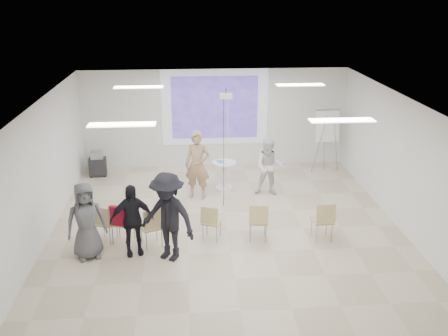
{
  "coord_description": "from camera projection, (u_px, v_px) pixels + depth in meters",
  "views": [
    {
      "loc": [
        -0.83,
        -10.21,
        5.29
      ],
      "look_at": [
        0.0,
        0.8,
        1.25
      ],
      "focal_mm": 40.0,
      "sensor_mm": 36.0,
      "label": 1
    }
  ],
  "objects": [
    {
      "name": "chair_right_far",
      "position": [
        324.0,
        219.0,
        10.82
      ],
      "size": [
        0.46,
        0.49,
        0.92
      ],
      "rotation": [
        0.0,
        0.0,
        0.07
      ],
      "color": "tan",
      "rests_on": "floor"
    },
    {
      "name": "av_cart",
      "position": [
        98.0,
        164.0,
        14.68
      ],
      "size": [
        0.53,
        0.44,
        0.75
      ],
      "rotation": [
        0.0,
        0.0,
        0.08
      ],
      "color": "black",
      "rests_on": "floor"
    },
    {
      "name": "player_left",
      "position": [
        197.0,
        161.0,
        12.92
      ],
      "size": [
        0.85,
        0.68,
        2.06
      ],
      "primitive_type": "imported",
      "rotation": [
        0.0,
        0.0,
        -0.25
      ],
      "color": "tan",
      "rests_on": "floor"
    },
    {
      "name": "wall_left",
      "position": [
        38.0,
        175.0,
        10.64
      ],
      "size": [
        0.1,
        9.0,
        3.0
      ],
      "primitive_type": "cube",
      "color": "silver",
      "rests_on": "floor"
    },
    {
      "name": "audience_left",
      "position": [
        131.0,
        215.0,
        10.2
      ],
      "size": [
        1.15,
        0.85,
        1.77
      ],
      "primitive_type": "imported",
      "rotation": [
        0.0,
        0.0,
        0.25
      ],
      "color": "black",
      "rests_on": "floor"
    },
    {
      "name": "fluor_panel_nw",
      "position": [
        139.0,
        87.0,
        12.15
      ],
      "size": [
        1.2,
        0.3,
        0.02
      ],
      "primitive_type": "cube",
      "color": "white",
      "rests_on": "ceiling"
    },
    {
      "name": "projection_halo",
      "position": [
        215.0,
        107.0,
        15.01
      ],
      "size": [
        3.2,
        0.01,
        2.3
      ],
      "primitive_type": "cube",
      "color": "silver",
      "rests_on": "wall_back"
    },
    {
      "name": "chair_left_mid",
      "position": [
        121.0,
        220.0,
        10.72
      ],
      "size": [
        0.55,
        0.57,
        0.93
      ],
      "rotation": [
        0.0,
        0.0,
        -0.28
      ],
      "color": "tan",
      "rests_on": "floor"
    },
    {
      "name": "wall_back",
      "position": [
        215.0,
        118.0,
        15.19
      ],
      "size": [
        8.0,
        0.1,
        3.0
      ],
      "primitive_type": "cube",
      "color": "silver",
      "rests_on": "floor"
    },
    {
      "name": "pedestal_table",
      "position": [
        224.0,
        174.0,
        13.68
      ],
      "size": [
        0.82,
        0.82,
        0.8
      ],
      "rotation": [
        0.0,
        0.0,
        0.31
      ],
      "color": "white",
      "rests_on": "floor"
    },
    {
      "name": "chair_center",
      "position": [
        211.0,
        220.0,
        10.87
      ],
      "size": [
        0.5,
        0.52,
        0.82
      ],
      "rotation": [
        0.0,
        0.0,
        -0.33
      ],
      "color": "tan",
      "rests_on": "floor"
    },
    {
      "name": "red_jacket",
      "position": [
        121.0,
        216.0,
        10.53
      ],
      "size": [
        0.46,
        0.22,
        0.43
      ],
      "primitive_type": "cube",
      "rotation": [
        0.0,
        0.0,
        -0.28
      ],
      "color": "maroon",
      "rests_on": "chair_left_mid"
    },
    {
      "name": "chair_left_inner",
      "position": [
        152.0,
        225.0,
        10.56
      ],
      "size": [
        0.56,
        0.58,
        0.91
      ],
      "rotation": [
        0.0,
        0.0,
        0.38
      ],
      "color": "tan",
      "rests_on": "floor"
    },
    {
      "name": "laptop",
      "position": [
        151.0,
        225.0,
        10.66
      ],
      "size": [
        0.4,
        0.35,
        0.03
      ],
      "primitive_type": "imported",
      "rotation": [
        0.0,
        0.0,
        3.52
      ],
      "color": "black",
      "rests_on": "chair_left_inner"
    },
    {
      "name": "audience_mid",
      "position": [
        168.0,
        211.0,
        9.94
      ],
      "size": [
        1.56,
        1.37,
        2.13
      ],
      "primitive_type": "imported",
      "rotation": [
        0.0,
        0.0,
        -0.56
      ],
      "color": "black",
      "rests_on": "floor"
    },
    {
      "name": "chair_far_left",
      "position": [
        104.0,
        221.0,
        10.8
      ],
      "size": [
        0.52,
        0.54,
        0.85
      ],
      "rotation": [
        0.0,
        0.0,
        -0.35
      ],
      "color": "tan",
      "rests_on": "floor"
    },
    {
      "name": "controller_right",
      "position": [
        261.0,
        150.0,
        13.29
      ],
      "size": [
        0.07,
        0.12,
        0.04
      ],
      "primitive_type": "cube",
      "rotation": [
        0.0,
        0.0,
        -0.24
      ],
      "color": "white",
      "rests_on": "player_right"
    },
    {
      "name": "player_right",
      "position": [
        269.0,
        164.0,
        13.18
      ],
      "size": [
        0.97,
        0.85,
        1.74
      ],
      "primitive_type": "imported",
      "rotation": [
        0.0,
        0.0,
        -0.24
      ],
      "color": "white",
      "rests_on": "floor"
    },
    {
      "name": "audience_outer",
      "position": [
        86.0,
        217.0,
        10.05
      ],
      "size": [
        1.04,
        0.86,
        1.83
      ],
      "primitive_type": "imported",
      "rotation": [
        0.0,
        0.0,
        0.34
      ],
      "color": "#5A5B5F",
      "rests_on": "floor"
    },
    {
      "name": "flipchart_easel",
      "position": [
        327.0,
        126.0,
        14.66
      ],
      "size": [
        0.83,
        0.63,
        1.93
      ],
      "rotation": [
        0.0,
        0.0,
        0.04
      ],
      "color": "gray",
      "rests_on": "floor"
    },
    {
      "name": "wall_right",
      "position": [
        406.0,
        165.0,
        11.21
      ],
      "size": [
        0.1,
        9.0,
        3.0
      ],
      "primitive_type": "cube",
      "color": "silver",
      "rests_on": "floor"
    },
    {
      "name": "controller_left",
      "position": [
        204.0,
        146.0,
        13.05
      ],
      "size": [
        0.06,
        0.12,
        0.04
      ],
      "primitive_type": "cube",
      "rotation": [
        0.0,
        0.0,
        -0.25
      ],
      "color": "white",
      "rests_on": "player_left"
    },
    {
      "name": "ceiling",
      "position": [
        227.0,
        100.0,
        10.39
      ],
      "size": [
        8.0,
        9.0,
        0.1
      ],
      "primitive_type": "cube",
      "color": "white",
      "rests_on": "wall_back"
    },
    {
      "name": "fluor_panel_se",
      "position": [
        342.0,
        120.0,
        9.16
      ],
      "size": [
        1.2,
        0.3,
        0.02
      ],
      "primitive_type": "cube",
      "color": "white",
      "rests_on": "ceiling"
    },
    {
      "name": "fluor_panel_sw",
      "position": [
        122.0,
        125.0,
        8.87
      ],
      "size": [
        1.2,
        0.3,
        0.02
      ],
      "primitive_type": "cube",
      "color": "white",
      "rests_on": "ceiling"
    },
    {
      "name": "ceiling_projector",
      "position": [
        226.0,
        102.0,
        11.92
      ],
      "size": [
        0.3,
        0.25,
        3.0
      ],
      "color": "white",
      "rests_on": "ceiling"
    },
    {
      "name": "projection_image",
      "position": [
        215.0,
        108.0,
        14.99
      ],
      "size": [
        2.6,
        0.01,
        1.9
      ],
      "primitive_type": "cube",
      "color": "#452E9E",
      "rests_on": "wall_back"
    },
    {
      "name": "chair_right_inner",
      "position": [
        258.0,
        219.0,
        10.84
      ],
      "size": [
        0.45,
        0.48,
        0.88
      ],
      "rotation": [
        0.0,
        0.0,
        -0.1
      ],
      "color": "tan",
      "rests_on": "floor"
    },
    {
      "name": "fluor_panel_ne",
      "position": [
        300.0,
        85.0,
        12.44
      ],
      "size": [
        1.2,
        0.3,
        0.02
      ],
      "primitive_type": "cube",
      "color": "white",
      "rests_on": "ceiling"
    },
    {
      "name": "floor",
      "position": [
        227.0,
        233.0,
        11.46
      ],
      "size": [
        8.0,
        9.0,
        0.1
      ],
      "primitive_type": "cube",
      "color": "beige",
      "rests_on": "ground"
    }
  ]
}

